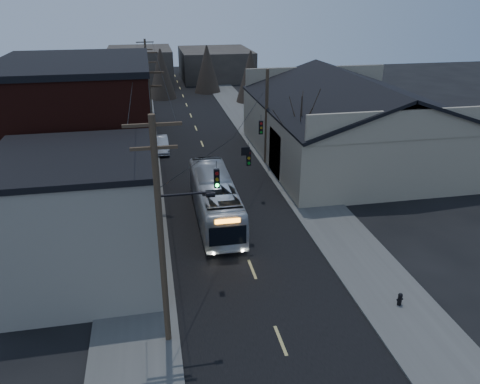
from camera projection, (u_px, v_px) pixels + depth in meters
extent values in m
plane|color=black|center=(293.00, 373.00, 19.49)|extent=(160.00, 160.00, 0.00)
cube|color=black|center=(204.00, 150.00, 46.47)|extent=(9.00, 110.00, 0.02)
cube|color=#474744|center=(138.00, 153.00, 45.31)|extent=(4.00, 110.00, 0.12)
cube|color=#474744|center=(268.00, 145.00, 47.60)|extent=(4.00, 110.00, 0.12)
cube|color=gray|center=(82.00, 221.00, 24.60)|extent=(8.00, 8.00, 7.00)
cube|color=black|center=(82.00, 135.00, 33.72)|extent=(10.00, 12.00, 10.00)
cube|color=#302B27|center=(106.00, 106.00, 48.80)|extent=(9.00, 14.00, 7.00)
cube|color=gray|center=(350.00, 132.00, 43.27)|extent=(16.00, 20.00, 5.00)
cube|color=black|center=(311.00, 93.00, 41.05)|extent=(8.16, 20.60, 2.86)
cube|color=black|center=(395.00, 90.00, 42.46)|extent=(8.16, 20.60, 2.86)
cube|color=#302B27|center=(140.00, 68.00, 75.71)|extent=(10.00, 12.00, 6.00)
cube|color=#302B27|center=(215.00, 64.00, 82.70)|extent=(12.00, 14.00, 5.00)
cone|color=black|center=(300.00, 141.00, 37.19)|extent=(0.40, 0.40, 7.20)
cylinder|color=#382B1E|center=(161.00, 240.00, 19.21)|extent=(0.28, 0.28, 10.50)
cube|color=#382B1E|center=(152.00, 125.00, 17.27)|extent=(2.20, 0.12, 0.12)
cylinder|color=#382B1E|center=(153.00, 140.00, 32.80)|extent=(0.28, 0.28, 10.00)
cube|color=#382B1E|center=(148.00, 73.00, 30.97)|extent=(2.20, 0.12, 0.12)
cylinder|color=#382B1E|center=(149.00, 98.00, 46.40)|extent=(0.28, 0.28, 9.50)
cube|color=#382B1E|center=(146.00, 53.00, 44.66)|extent=(2.20, 0.12, 0.12)
cylinder|color=#382B1E|center=(147.00, 75.00, 59.99)|extent=(0.28, 0.28, 9.00)
cube|color=#382B1E|center=(145.00, 42.00, 58.36)|extent=(2.20, 0.12, 0.12)
cylinder|color=#382B1E|center=(266.00, 118.00, 41.16)|extent=(0.28, 0.28, 8.50)
cube|color=black|center=(217.00, 179.00, 23.51)|extent=(0.28, 0.20, 1.00)
cube|color=black|center=(248.00, 157.00, 28.25)|extent=(0.28, 0.20, 1.00)
cube|color=black|center=(261.00, 127.00, 34.00)|extent=(0.28, 0.20, 1.00)
imported|color=#B7BEC4|center=(215.00, 199.00, 31.95)|extent=(2.62, 10.89, 3.03)
imported|color=#B8BBC0|center=(160.00, 144.00, 45.80)|extent=(1.64, 4.41, 1.44)
cylinder|color=black|center=(400.00, 300.00, 23.42)|extent=(0.22, 0.22, 0.54)
sphere|color=black|center=(400.00, 295.00, 23.30)|extent=(0.24, 0.24, 0.24)
cylinder|color=black|center=(400.00, 299.00, 23.40)|extent=(0.33, 0.15, 0.11)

